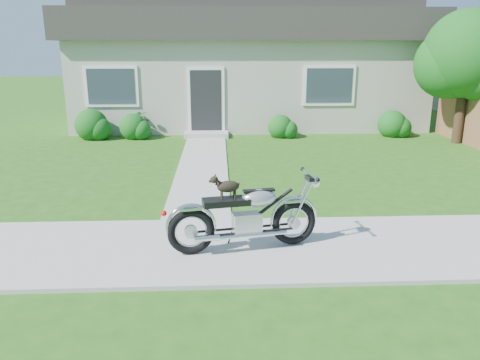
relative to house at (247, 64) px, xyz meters
name	(u,v)px	position (x,y,z in m)	size (l,w,h in m)	color
ground	(295,247)	(0.00, -11.99, -2.16)	(80.00, 80.00, 0.00)	#235114
sidewalk	(295,246)	(0.00, -11.99, -2.14)	(24.00, 2.20, 0.04)	#9E9B93
walkway	(203,164)	(-1.50, -6.99, -2.14)	(1.20, 8.00, 0.03)	#9E9B93
house	(247,64)	(0.00, 0.00, 0.00)	(12.60, 7.03, 4.50)	#B2AEA1
tree_near	(472,58)	(6.22, -4.72, 0.34)	(2.60, 2.54, 3.89)	#3D2B1C
shrub_row	(210,126)	(-1.38, -3.49, -1.77)	(10.59, 1.02, 1.02)	#154F16
potted_plant_left	(138,126)	(-3.65, -3.44, -1.76)	(0.72, 0.62, 0.80)	#185D1A
potted_plant_right	(276,127)	(0.74, -3.44, -1.82)	(0.37, 0.37, 0.67)	#1E631B
motorcycle_with_dog	(247,216)	(-0.71, -12.10, -1.62)	(2.21, 0.73, 1.11)	black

